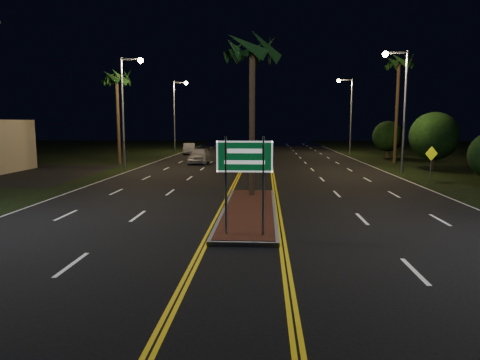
# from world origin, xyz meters

# --- Properties ---
(ground) EXTENTS (120.00, 120.00, 0.00)m
(ground) POSITION_xyz_m (0.00, 0.00, 0.00)
(ground) COLOR black
(ground) RESTS_ON ground
(median_island) EXTENTS (2.25, 10.25, 0.17)m
(median_island) POSITION_xyz_m (0.00, 7.00, 0.08)
(median_island) COLOR gray
(median_island) RESTS_ON ground
(highway_sign) EXTENTS (1.80, 0.08, 3.20)m
(highway_sign) POSITION_xyz_m (0.00, 2.80, 2.40)
(highway_sign) COLOR gray
(highway_sign) RESTS_ON ground
(streetlight_left_mid) EXTENTS (1.91, 0.44, 9.00)m
(streetlight_left_mid) POSITION_xyz_m (-10.61, 24.00, 5.66)
(streetlight_left_mid) COLOR gray
(streetlight_left_mid) RESTS_ON ground
(streetlight_left_far) EXTENTS (1.91, 0.44, 9.00)m
(streetlight_left_far) POSITION_xyz_m (-10.61, 44.00, 5.66)
(streetlight_left_far) COLOR gray
(streetlight_left_far) RESTS_ON ground
(streetlight_right_mid) EXTENTS (1.91, 0.44, 9.00)m
(streetlight_right_mid) POSITION_xyz_m (10.61, 22.00, 5.66)
(streetlight_right_mid) COLOR gray
(streetlight_right_mid) RESTS_ON ground
(streetlight_right_far) EXTENTS (1.91, 0.44, 9.00)m
(streetlight_right_far) POSITION_xyz_m (10.61, 42.00, 5.66)
(streetlight_right_far) COLOR gray
(streetlight_right_far) RESTS_ON ground
(palm_median) EXTENTS (2.40, 2.40, 8.30)m
(palm_median) POSITION_xyz_m (0.00, 10.50, 7.28)
(palm_median) COLOR #382819
(palm_median) RESTS_ON ground
(palm_left_far) EXTENTS (2.40, 2.40, 8.80)m
(palm_left_far) POSITION_xyz_m (-12.80, 28.00, 7.75)
(palm_left_far) COLOR #382819
(palm_left_far) RESTS_ON ground
(palm_right_far) EXTENTS (2.40, 2.40, 10.30)m
(palm_right_far) POSITION_xyz_m (12.80, 30.00, 9.14)
(palm_right_far) COLOR #382819
(palm_right_far) RESTS_ON ground
(shrub_mid) EXTENTS (3.78, 3.78, 4.62)m
(shrub_mid) POSITION_xyz_m (14.00, 24.00, 2.73)
(shrub_mid) COLOR #382819
(shrub_mid) RESTS_ON ground
(shrub_far) EXTENTS (3.24, 3.24, 3.96)m
(shrub_far) POSITION_xyz_m (13.80, 36.00, 2.34)
(shrub_far) COLOR #382819
(shrub_far) RESTS_ON ground
(car_near) EXTENTS (2.41, 5.21, 1.71)m
(car_near) POSITION_xyz_m (-5.42, 28.81, 0.85)
(car_near) COLOR #BBBBC2
(car_near) RESTS_ON ground
(car_far) EXTENTS (2.53, 4.73, 1.50)m
(car_far) POSITION_xyz_m (-8.57, 40.80, 0.75)
(car_far) COLOR silver
(car_far) RESTS_ON ground
(warning_sign) EXTENTS (0.89, 0.36, 2.24)m
(warning_sign) POSITION_xyz_m (11.51, 17.77, 1.44)
(warning_sign) COLOR gray
(warning_sign) RESTS_ON ground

